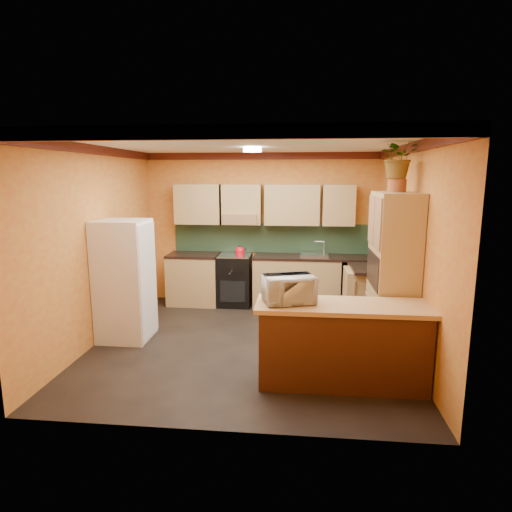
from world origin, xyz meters
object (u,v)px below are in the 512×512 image
at_px(breakfast_bar, 342,347).
at_px(pantry, 392,277).
at_px(fridge, 124,280).
at_px(microwave, 289,289).
at_px(stove, 235,280).
at_px(base_cabinets_back, 270,282).

bearing_deg(breakfast_bar, pantry, 50.31).
distance_m(fridge, microwave, 2.59).
distance_m(stove, pantry, 3.14).
height_order(breakfast_bar, microwave, microwave).
bearing_deg(base_cabinets_back, stove, -180.00).
bearing_deg(breakfast_bar, fridge, 159.46).
height_order(stove, microwave, microwave).
relative_size(breakfast_bar, microwave, 3.34).
bearing_deg(base_cabinets_back, breakfast_bar, -70.72).
bearing_deg(stove, pantry, -41.84).
bearing_deg(breakfast_bar, microwave, 180.00).
height_order(fridge, microwave, fridge).
height_order(base_cabinets_back, breakfast_bar, same).
bearing_deg(pantry, microwave, -147.45).
xyz_separation_m(base_cabinets_back, breakfast_bar, (1.00, -2.87, 0.00)).
bearing_deg(pantry, base_cabinets_back, 129.13).
height_order(stove, breakfast_bar, stove).
relative_size(pantry, breakfast_bar, 1.17).
bearing_deg(base_cabinets_back, pantry, -50.87).
xyz_separation_m(base_cabinets_back, stove, (-0.62, -0.00, 0.02)).
relative_size(fridge, pantry, 0.81).
bearing_deg(microwave, base_cabinets_back, 80.07).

